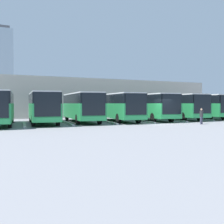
{
  "coord_description": "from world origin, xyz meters",
  "views": [
    {
      "loc": [
        17.35,
        23.22,
        2.1
      ],
      "look_at": [
        2.73,
        -5.3,
        1.07
      ],
      "focal_mm": 45.0,
      "sensor_mm": 36.0,
      "label": 1
    }
  ],
  "objects_px": {
    "bus_5": "(82,106)",
    "pedestrian": "(201,116)",
    "bus_0": "(219,105)",
    "bus_1": "(201,105)",
    "bus_3": "(149,106)",
    "bus_6": "(43,106)",
    "bus_2": "(177,106)",
    "bus_4": "(118,106)"
  },
  "relations": [
    {
      "from": "bus_1",
      "to": "bus_5",
      "type": "xyz_separation_m",
      "value": [
        16.95,
        -0.46,
        0.0
      ]
    },
    {
      "from": "pedestrian",
      "to": "bus_1",
      "type": "bearing_deg",
      "value": 24.62
    },
    {
      "from": "bus_0",
      "to": "bus_5",
      "type": "distance_m",
      "value": 21.19
    },
    {
      "from": "bus_3",
      "to": "bus_6",
      "type": "distance_m",
      "value": 12.73
    },
    {
      "from": "bus_3",
      "to": "bus_6",
      "type": "relative_size",
      "value": 1.0
    },
    {
      "from": "bus_4",
      "to": "pedestrian",
      "type": "distance_m",
      "value": 9.31
    },
    {
      "from": "bus_0",
      "to": "bus_3",
      "type": "xyz_separation_m",
      "value": [
        12.71,
        0.76,
        0.0
      ]
    },
    {
      "from": "bus_1",
      "to": "bus_5",
      "type": "height_order",
      "value": "same"
    },
    {
      "from": "bus_2",
      "to": "bus_6",
      "type": "height_order",
      "value": "same"
    },
    {
      "from": "bus_1",
      "to": "bus_3",
      "type": "height_order",
      "value": "same"
    },
    {
      "from": "bus_0",
      "to": "pedestrian",
      "type": "height_order",
      "value": "bus_0"
    },
    {
      "from": "bus_2",
      "to": "bus_3",
      "type": "relative_size",
      "value": 1.0
    },
    {
      "from": "bus_0",
      "to": "bus_3",
      "type": "height_order",
      "value": "same"
    },
    {
      "from": "bus_2",
      "to": "pedestrian",
      "type": "bearing_deg",
      "value": 75.49
    },
    {
      "from": "bus_1",
      "to": "bus_5",
      "type": "relative_size",
      "value": 1.0
    },
    {
      "from": "bus_3",
      "to": "bus_0",
      "type": "bearing_deg",
      "value": -167.54
    },
    {
      "from": "bus_5",
      "to": "pedestrian",
      "type": "bearing_deg",
      "value": 148.19
    },
    {
      "from": "bus_2",
      "to": "bus_6",
      "type": "relative_size",
      "value": 1.0
    },
    {
      "from": "bus_0",
      "to": "bus_2",
      "type": "distance_m",
      "value": 8.51
    },
    {
      "from": "bus_2",
      "to": "bus_3",
      "type": "xyz_separation_m",
      "value": [
        4.24,
        -0.01,
        0.0
      ]
    },
    {
      "from": "bus_0",
      "to": "bus_6",
      "type": "distance_m",
      "value": 25.43
    },
    {
      "from": "bus_4",
      "to": "bus_6",
      "type": "distance_m",
      "value": 8.49
    },
    {
      "from": "bus_1",
      "to": "pedestrian",
      "type": "xyz_separation_m",
      "value": [
        7.52,
        7.69,
        -0.94
      ]
    },
    {
      "from": "bus_4",
      "to": "pedestrian",
      "type": "relative_size",
      "value": 7.04
    },
    {
      "from": "bus_1",
      "to": "pedestrian",
      "type": "bearing_deg",
      "value": 54.65
    },
    {
      "from": "bus_5",
      "to": "pedestrian",
      "type": "xyz_separation_m",
      "value": [
        -9.43,
        8.15,
        -0.94
      ]
    },
    {
      "from": "bus_1",
      "to": "bus_2",
      "type": "relative_size",
      "value": 1.0
    },
    {
      "from": "bus_0",
      "to": "bus_5",
      "type": "xyz_separation_m",
      "value": [
        21.19,
        0.16,
        0.0
      ]
    },
    {
      "from": "bus_1",
      "to": "bus_6",
      "type": "distance_m",
      "value": 21.19
    },
    {
      "from": "bus_0",
      "to": "bus_2",
      "type": "relative_size",
      "value": 1.0
    },
    {
      "from": "bus_5",
      "to": "pedestrian",
      "type": "distance_m",
      "value": 12.5
    },
    {
      "from": "bus_0",
      "to": "bus_1",
      "type": "bearing_deg",
      "value": 17.4
    },
    {
      "from": "bus_1",
      "to": "bus_6",
      "type": "bearing_deg",
      "value": 7.89
    },
    {
      "from": "bus_1",
      "to": "bus_5",
      "type": "bearing_deg",
      "value": 7.46
    },
    {
      "from": "bus_6",
      "to": "pedestrian",
      "type": "distance_m",
      "value": 15.92
    },
    {
      "from": "bus_0",
      "to": "bus_6",
      "type": "xyz_separation_m",
      "value": [
        25.43,
        0.21,
        0.0
      ]
    },
    {
      "from": "bus_3",
      "to": "pedestrian",
      "type": "height_order",
      "value": "bus_3"
    },
    {
      "from": "bus_4",
      "to": "pedestrian",
      "type": "xyz_separation_m",
      "value": [
        -5.19,
        7.67,
        -0.94
      ]
    },
    {
      "from": "bus_1",
      "to": "bus_4",
      "type": "distance_m",
      "value": 12.71
    },
    {
      "from": "bus_2",
      "to": "bus_5",
      "type": "height_order",
      "value": "same"
    },
    {
      "from": "bus_1",
      "to": "pedestrian",
      "type": "height_order",
      "value": "bus_1"
    },
    {
      "from": "bus_3",
      "to": "pedestrian",
      "type": "bearing_deg",
      "value": 106.24
    }
  ]
}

